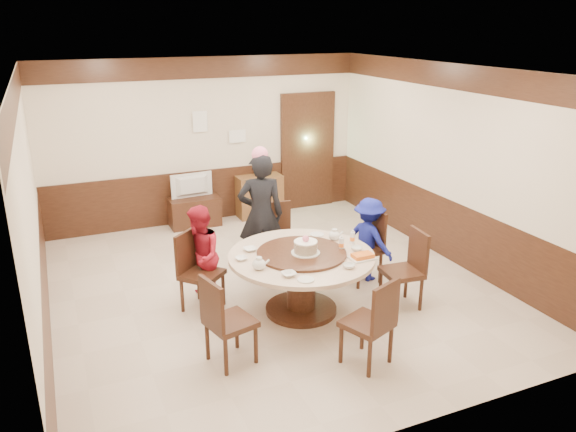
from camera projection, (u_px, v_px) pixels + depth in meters
name	position (u px, v px, depth m)	size (l,w,h in m)	color
room	(272.00, 210.00, 7.12)	(6.00, 6.04, 2.84)	beige
banquet_table	(301.00, 271.00, 6.66)	(1.73, 1.73, 0.78)	#371D11
chair_0	(363.00, 259.00, 7.56)	(0.49, 0.49, 0.97)	#371D11
chair_1	(279.00, 251.00, 7.84)	(0.51, 0.51, 0.97)	#371D11
chair_2	(201.00, 285.00, 6.82)	(0.62, 0.62, 0.97)	#371D11
chair_3	(229.00, 336.00, 5.73)	(0.54, 0.54, 0.97)	#371D11
chair_4	(368.00, 337.00, 5.70)	(0.57, 0.58, 0.97)	#371D11
chair_5	(403.00, 283.00, 6.88)	(0.49, 0.48, 0.97)	#371D11
person_standing	(261.00, 215.00, 7.61)	(0.62, 0.41, 1.71)	black
person_red	(200.00, 257.00, 6.82)	(0.62, 0.48, 1.27)	maroon
person_blue	(369.00, 239.00, 7.53)	(0.74, 0.42, 1.14)	navy
birthday_cake	(306.00, 247.00, 6.53)	(0.34, 0.34, 0.22)	white
teapot_left	(259.00, 264.00, 6.18)	(0.17, 0.15, 0.13)	white
teapot_right	(334.00, 235.00, 7.01)	(0.17, 0.15, 0.13)	white
bowl_0	(250.00, 249.00, 6.69)	(0.15, 0.15, 0.04)	white
bowl_1	(349.00, 266.00, 6.23)	(0.14, 0.14, 0.04)	white
bowl_2	(289.00, 274.00, 6.03)	(0.16, 0.16, 0.04)	white
bowl_3	(357.00, 249.00, 6.71)	(0.14, 0.14, 0.04)	white
bowl_4	(241.00, 258.00, 6.44)	(0.14, 0.14, 0.03)	white
saucer_near	(306.00, 280.00, 5.93)	(0.18, 0.18, 0.01)	white
saucer_far	(317.00, 234.00, 7.19)	(0.18, 0.18, 0.01)	white
shrimp_platter	(363.00, 257.00, 6.46)	(0.30, 0.20, 0.06)	white
bottle_0	(341.00, 244.00, 6.68)	(0.06, 0.06, 0.16)	white
bottle_1	(352.00, 238.00, 6.87)	(0.06, 0.06, 0.16)	white
tv_stand	(194.00, 212.00, 9.63)	(0.85, 0.45, 0.50)	#371D11
television	(193.00, 186.00, 9.48)	(0.72, 0.09, 0.41)	gray
side_cabinet	(259.00, 196.00, 10.07)	(0.80, 0.40, 0.75)	brown
thermos	(262.00, 165.00, 9.91)	(0.15, 0.15, 0.38)	silver
notice_left	(200.00, 122.00, 9.41)	(0.25, 0.00, 0.35)	white
notice_right	(238.00, 136.00, 9.75)	(0.30, 0.00, 0.22)	white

